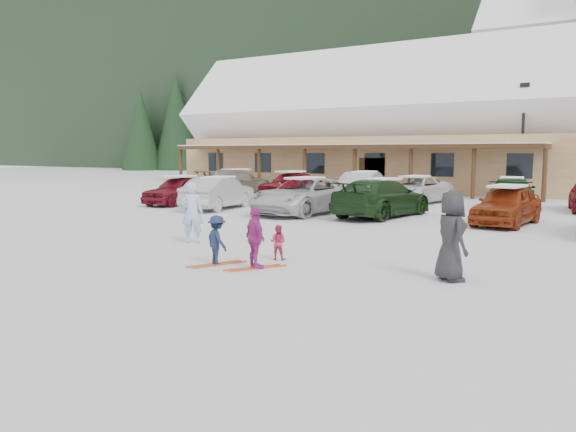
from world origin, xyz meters
The scene contains 22 objects.
ground centered at (0.00, 0.00, 0.00)m, with size 160.00×160.00×0.00m, color silver.
day_lodge centered at (-9.00, 27.96, 3.94)m, with size 29.12×12.50×10.38m.
lamp_post centered at (1.93, 23.94, 3.66)m, with size 0.50×0.25×6.51m.
conifer_0 centered at (-26.00, 30.00, 5.69)m, with size 4.40×4.40×10.20m.
conifer_2 centered at (-30.00, 42.00, 6.83)m, with size 5.28×5.28×12.24m.
adult_skier centered at (-3.05, 1.18, 0.88)m, with size 0.64×0.42×1.76m, color #AEC5ED.
toddler_red centered at (0.40, 0.38, 0.43)m, with size 0.42×0.32×0.85m, color #BF2B51.
child_navy centered at (-0.45, -0.90, 0.58)m, with size 0.75×0.43×1.15m, color #17233F.
skis_child_navy centered at (-0.45, -0.90, 0.01)m, with size 0.20×1.40×0.03m, color #BA491A.
child_magenta centered at (0.55, -0.77, 0.70)m, with size 0.82×0.34×1.40m, color #A7287E.
skis_child_magenta centered at (0.55, -0.77, 0.01)m, with size 0.20×1.40×0.03m, color #BA491A.
bystander_dark centered at (4.58, 0.35, 0.92)m, with size 0.90×0.58×1.83m, color #232326.
parked_car_0 centered at (-11.51, 9.74, 0.71)m, with size 1.67×4.14×1.41m, color maroon.
parked_car_1 centered at (-8.47, 9.05, 0.73)m, with size 1.55×4.44×1.46m, color #A8A8AD.
parked_car_2 centered at (-4.15, 9.45, 0.76)m, with size 2.52×5.47×1.52m, color #BDBDBD.
parked_car_3 centered at (-0.97, 10.12, 0.76)m, with size 2.14×5.26×1.53m, color black.
parked_car_4 centered at (3.80, 10.15, 0.70)m, with size 1.66×4.12×1.40m, color maroon.
parked_car_7 centered at (-13.53, 17.02, 0.76)m, with size 2.13×5.24×1.52m, color gray.
parked_car_8 centered at (-9.18, 16.45, 0.74)m, with size 1.76×4.37×1.49m, color maroon.
parked_car_9 centered at (-4.63, 16.59, 0.78)m, with size 1.64×4.71×1.55m, color #ACACB2.
parked_car_10 centered at (-1.80, 16.37, 0.69)m, with size 2.30×4.98×1.39m, color silver.
parked_car_11 centered at (2.84, 16.29, 0.71)m, with size 2.00×4.92×1.43m, color #143615.
Camera 1 is at (7.72, -10.88, 2.61)m, focal length 35.00 mm.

